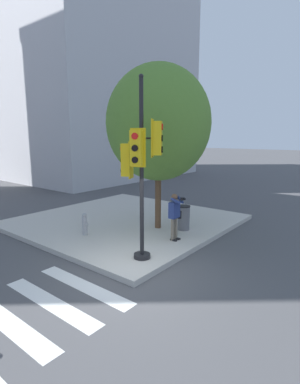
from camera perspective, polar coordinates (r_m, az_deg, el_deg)
ground_plane at (r=8.33m, az=-3.35°, el=-15.48°), size 160.00×160.00×0.00m
sidewalk_corner at (r=12.94m, az=-4.60°, el=-5.47°), size 8.00×8.00×0.17m
traffic_signal_pole at (r=8.17m, az=-1.82°, el=5.62°), size 0.98×1.12×5.09m
person_photographer at (r=10.13m, az=4.76°, el=-3.92°), size 0.58×0.54×1.60m
street_tree at (r=11.17m, az=1.61°, el=12.93°), size 3.81×3.81×6.04m
fire_hydrant at (r=11.00m, az=-12.32°, el=-5.98°), size 0.18×0.24×0.80m
trash_bin at (r=11.39m, az=6.45°, el=-4.87°), size 0.47×0.47×0.93m
building_right at (r=29.89m, az=-10.34°, el=22.47°), size 15.86×12.65×19.75m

